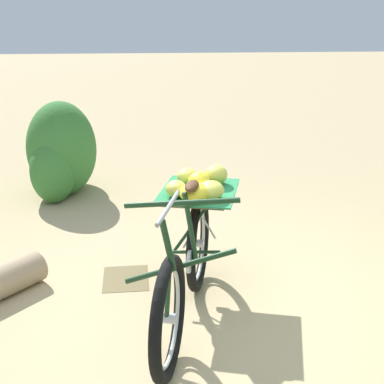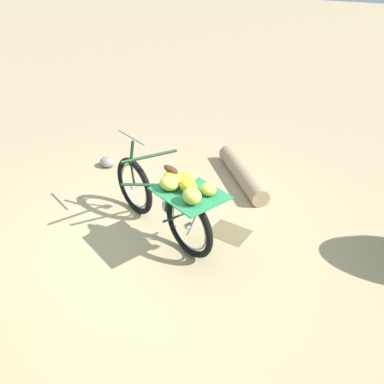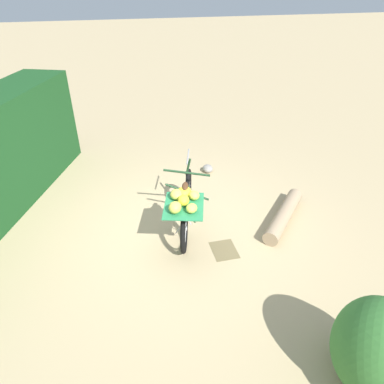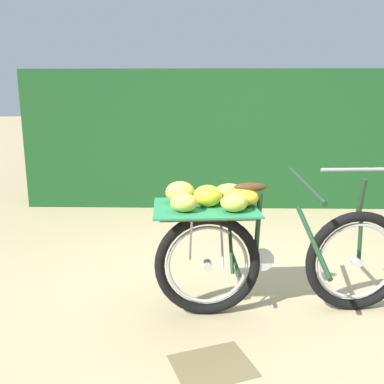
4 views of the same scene
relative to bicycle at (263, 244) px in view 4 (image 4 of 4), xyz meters
The scene contains 4 objects.
ground_plane 0.56m from the bicycle, 72.10° to the left, with size 60.00×60.00×0.00m, color tan.
foliage_hedge 3.28m from the bicycle, 71.17° to the left, with size 5.32×0.90×1.83m, color #19471E.
bicycle is the anchor object (origin of this frame).
leaf_litter_patch 0.88m from the bicycle, 140.97° to the right, with size 0.44×0.36×0.01m, color olive.
Camera 4 is at (-1.46, -2.64, 1.51)m, focal length 39.52 mm.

